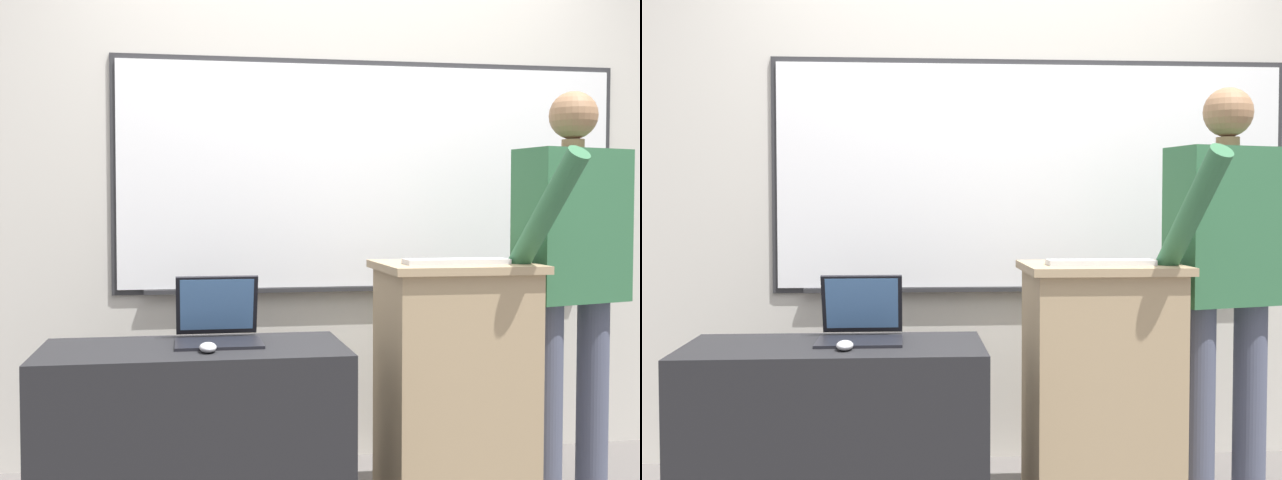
% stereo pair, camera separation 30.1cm
% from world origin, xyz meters
% --- Properties ---
extents(back_wall, '(6.40, 0.17, 2.87)m').
position_xyz_m(back_wall, '(0.01, 1.18, 1.43)').
color(back_wall, beige).
rests_on(back_wall, ground_plane).
extents(lectern_podium, '(0.59, 0.49, 0.98)m').
position_xyz_m(lectern_podium, '(0.32, 0.35, 0.49)').
color(lectern_podium, tan).
rests_on(lectern_podium, ground_plane).
extents(side_desk, '(1.09, 0.54, 0.70)m').
position_xyz_m(side_desk, '(-0.68, 0.27, 0.35)').
color(side_desk, black).
rests_on(side_desk, ground_plane).
extents(person_presenter, '(0.62, 0.63, 1.67)m').
position_xyz_m(person_presenter, '(0.83, 0.39, 0.97)').
color(person_presenter, '#474C60').
rests_on(person_presenter, ground_plane).
extents(laptop, '(0.32, 0.33, 0.24)m').
position_xyz_m(laptop, '(-0.59, 0.39, 0.77)').
color(laptop, black).
rests_on(laptop, side_desk).
extents(wireless_keyboard, '(0.40, 0.11, 0.02)m').
position_xyz_m(wireless_keyboard, '(0.31, 0.29, 0.99)').
color(wireless_keyboard, silver).
rests_on(wireless_keyboard, lectern_podium).
extents(computer_mouse_by_laptop, '(0.06, 0.10, 0.03)m').
position_xyz_m(computer_mouse_by_laptop, '(-0.63, 0.16, 0.72)').
color(computer_mouse_by_laptop, '#BCBCC1').
rests_on(computer_mouse_by_laptop, side_desk).
extents(computer_mouse_by_keyboard, '(0.06, 0.10, 0.03)m').
position_xyz_m(computer_mouse_by_keyboard, '(0.57, 0.29, 1.00)').
color(computer_mouse_by_keyboard, black).
rests_on(computer_mouse_by_keyboard, lectern_podium).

